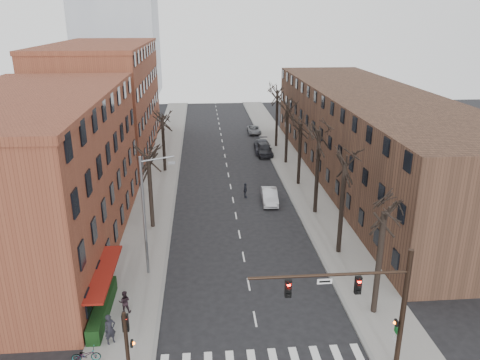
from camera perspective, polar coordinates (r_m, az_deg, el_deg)
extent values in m
cube|color=gray|center=(58.52, -9.44, 1.42)|extent=(4.00, 90.00, 0.15)
cube|color=gray|center=(59.33, 6.14, 1.83)|extent=(4.00, 90.00, 0.15)
cube|color=brown|center=(39.65, -23.66, 0.23)|extent=(12.00, 26.00, 12.00)
cube|color=brown|center=(66.70, -16.16, 9.28)|extent=(12.00, 28.00, 14.00)
cube|color=#4F3325|center=(55.48, 15.47, 5.27)|extent=(12.00, 50.00, 10.00)
cube|color=maroon|center=(32.65, -15.78, -14.74)|extent=(1.20, 7.00, 0.15)
cube|color=#143412|center=(31.50, -16.41, -14.76)|extent=(0.80, 6.00, 1.00)
cylinder|color=black|center=(26.20, 19.23, -15.01)|extent=(0.28, 0.28, 7.20)
cylinder|color=black|center=(23.65, 10.81, -11.30)|extent=(8.00, 0.16, 0.16)
cube|color=black|center=(24.40, 14.19, -12.32)|extent=(0.32, 0.22, 0.95)
cube|color=black|center=(23.56, 5.89, -13.01)|extent=(0.32, 0.22, 0.95)
cube|color=silver|center=(23.78, 10.28, -12.07)|extent=(0.75, 0.04, 0.28)
cube|color=black|center=(26.43, 18.51, -16.17)|extent=(0.12, 0.30, 0.30)
cylinder|color=black|center=(25.39, -13.57, -19.54)|extent=(0.20, 0.20, 4.40)
cube|color=black|center=(24.63, -13.80, -16.56)|extent=(0.32, 0.22, 0.95)
cube|color=black|center=(25.11, -13.06, -18.84)|extent=(0.12, 0.30, 0.30)
cylinder|color=slate|center=(33.60, -11.59, -4.56)|extent=(0.20, 0.20, 9.00)
cylinder|color=slate|center=(31.99, -10.15, 2.53)|extent=(2.39, 0.12, 0.46)
cube|color=slate|center=(32.00, -8.33, 2.07)|extent=(0.50, 0.22, 0.14)
imported|color=#A4A5AB|center=(47.22, 3.63, -1.99)|extent=(1.71, 4.34, 1.41)
imported|color=black|center=(63.39, 2.94, 3.79)|extent=(2.13, 4.97, 1.67)
imported|color=#21222A|center=(64.96, 2.75, 4.13)|extent=(2.41, 5.46, 1.56)
imported|color=#595B61|center=(75.09, 1.72, 6.11)|extent=(1.99, 4.30, 1.19)
imported|color=black|center=(28.89, -15.57, -17.13)|extent=(0.80, 0.75, 1.85)
imported|color=black|center=(31.28, -13.89, -14.22)|extent=(0.76, 0.61, 1.51)
imported|color=black|center=(48.45, 0.65, -1.27)|extent=(0.40, 0.93, 1.58)
imported|color=gray|center=(28.33, -18.26, -19.59)|extent=(1.58, 0.63, 0.82)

